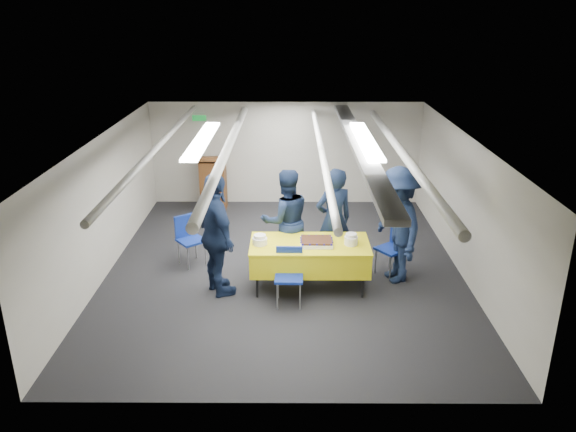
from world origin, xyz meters
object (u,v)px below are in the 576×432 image
object	(u,v)px
sailor_a	(334,220)
sailor_d	(398,225)
sheet_cake	(316,242)
serving_table	(310,255)
chair_left	(189,235)
sailor_c	(217,235)
chair_near	(289,270)
chair_right	(395,244)
sailor_b	(286,220)
podium	(213,182)

from	to	relation	value
sailor_a	sailor_d	bearing A→B (deg)	137.34
sheet_cake	sailor_d	bearing A→B (deg)	14.36
serving_table	sheet_cake	xyz separation A→B (m)	(0.10, -0.05, 0.25)
sailor_d	chair_left	bearing A→B (deg)	-113.33
chair_left	sailor_c	xyz separation A→B (m)	(0.65, -1.11, 0.45)
sailor_c	chair_left	bearing A→B (deg)	2.36
chair_near	chair_right	size ratio (longest dim) A/B	1.00
sailor_a	sheet_cake	bearing A→B (deg)	44.47
sailor_b	sailor_d	distance (m)	1.85
sailor_a	sailor_d	distance (m)	1.07
sailor_c	sailor_d	distance (m)	2.89
chair_left	sailor_b	world-z (taller)	sailor_b
serving_table	sailor_d	size ratio (longest dim) A/B	0.98
serving_table	sheet_cake	bearing A→B (deg)	-25.95
chair_near	sailor_d	bearing A→B (deg)	23.43
chair_left	sailor_a	xyz separation A→B (m)	(2.50, -0.23, 0.37)
chair_right	sailor_a	distance (m)	1.10
serving_table	podium	world-z (taller)	podium
sheet_cake	chair_right	bearing A→B (deg)	23.41
chair_right	sailor_c	distance (m)	3.00
sailor_a	serving_table	bearing A→B (deg)	36.19
sailor_a	podium	bearing A→B (deg)	-73.03
podium	sailor_c	world-z (taller)	sailor_c
sailor_d	sailor_a	bearing A→B (deg)	-124.28
serving_table	chair_left	bearing A→B (deg)	156.49
sheet_cake	sailor_c	xyz separation A→B (m)	(-1.53, -0.15, 0.17)
chair_near	sailor_b	world-z (taller)	sailor_b
podium	sailor_d	distance (m)	4.86
sailor_c	sailor_d	world-z (taller)	sailor_c
serving_table	chair_right	xyz separation A→B (m)	(1.45, 0.53, -0.03)
sheet_cake	sailor_b	xyz separation A→B (m)	(-0.48, 0.73, 0.08)
podium	chair_near	size ratio (longest dim) A/B	1.44
chair_near	chair_right	xyz separation A→B (m)	(1.77, 1.00, 0.00)
chair_right	sailor_a	world-z (taller)	sailor_a
sheet_cake	chair_near	distance (m)	0.66
serving_table	chair_near	size ratio (longest dim) A/B	2.16
chair_near	sailor_a	world-z (taller)	sailor_a
sailor_b	serving_table	bearing A→B (deg)	103.41
chair_left	sailor_d	world-z (taller)	sailor_d
chair_left	sailor_c	bearing A→B (deg)	-59.58
podium	sailor_a	distance (m)	3.90
podium	sailor_b	world-z (taller)	sailor_b
sheet_cake	sailor_d	xyz separation A→B (m)	(1.32, 0.34, 0.15)
sailor_a	sailor_d	xyz separation A→B (m)	(1.00, -0.38, 0.06)
sheet_cake	chair_right	size ratio (longest dim) A/B	0.59
chair_near	chair_left	distance (m)	2.23
serving_table	sailor_a	xyz separation A→B (m)	(0.42, 0.67, 0.34)
podium	chair_left	world-z (taller)	podium
chair_near	sailor_d	world-z (taller)	sailor_d
chair_left	serving_table	bearing A→B (deg)	-23.51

